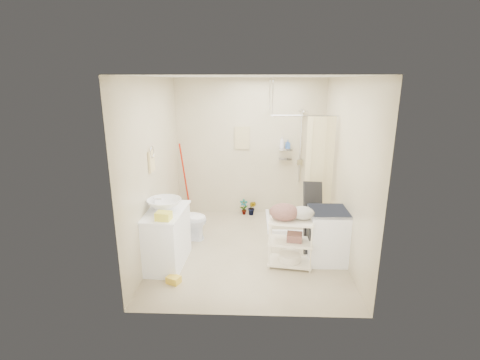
{
  "coord_description": "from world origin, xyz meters",
  "views": [
    {
      "loc": [
        0.04,
        -4.94,
        2.55
      ],
      "look_at": [
        -0.14,
        0.25,
        1.06
      ],
      "focal_mm": 26.0,
      "sensor_mm": 36.0,
      "label": 1
    }
  ],
  "objects_px": {
    "toilet": "(186,219)",
    "laundry_rack": "(291,238)",
    "washing_machine": "(327,235)",
    "vanity": "(167,237)"
  },
  "relations": [
    {
      "from": "vanity",
      "to": "toilet",
      "type": "height_order",
      "value": "vanity"
    },
    {
      "from": "toilet",
      "to": "washing_machine",
      "type": "xyz_separation_m",
      "value": [
        2.18,
        -0.66,
        0.04
      ]
    },
    {
      "from": "toilet",
      "to": "washing_machine",
      "type": "relative_size",
      "value": 0.89
    },
    {
      "from": "toilet",
      "to": "laundry_rack",
      "type": "bearing_deg",
      "value": -111.63
    },
    {
      "from": "vanity",
      "to": "washing_machine",
      "type": "xyz_separation_m",
      "value": [
        2.3,
        0.18,
        -0.01
      ]
    },
    {
      "from": "toilet",
      "to": "vanity",
      "type": "bearing_deg",
      "value": 177.15
    },
    {
      "from": "washing_machine",
      "to": "laundry_rack",
      "type": "bearing_deg",
      "value": -163.35
    },
    {
      "from": "vanity",
      "to": "toilet",
      "type": "distance_m",
      "value": 0.85
    },
    {
      "from": "vanity",
      "to": "toilet",
      "type": "relative_size",
      "value": 1.33
    },
    {
      "from": "toilet",
      "to": "laundry_rack",
      "type": "distance_m",
      "value": 1.83
    }
  ]
}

